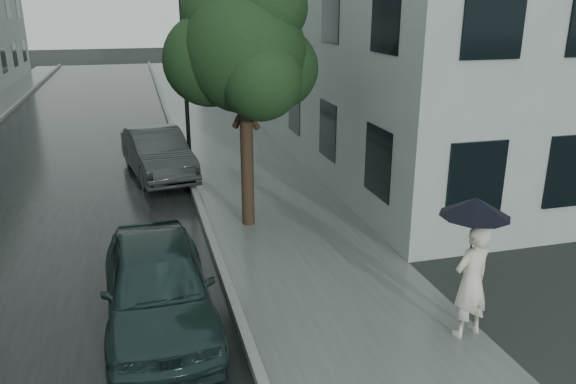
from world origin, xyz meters
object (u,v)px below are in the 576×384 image
object	(u,v)px
lamp_post	(179,67)
car_near	(158,285)
street_tree	(243,50)
car_far	(158,153)
pedestrian	(471,281)

from	to	relation	value
lamp_post	car_near	bearing A→B (deg)	-106.90
lamp_post	street_tree	bearing A→B (deg)	-86.61
car_near	car_far	world-z (taller)	car_near
car_near	pedestrian	bearing A→B (deg)	-20.02
lamp_post	car_far	bearing A→B (deg)	-170.90
street_tree	car_near	xyz separation A→B (m)	(-2.18, -3.94, -3.19)
pedestrian	car_far	distance (m)	10.56
street_tree	car_far	xyz separation A→B (m)	(-1.79, 4.29, -3.19)
pedestrian	car_near	bearing A→B (deg)	-32.79
pedestrian	lamp_post	world-z (taller)	lamp_post
pedestrian	car_near	world-z (taller)	pedestrian
car_near	lamp_post	bearing A→B (deg)	80.56
lamp_post	car_near	distance (m)	8.90
street_tree	car_near	distance (m)	5.52
pedestrian	car_near	xyz separation A→B (m)	(-4.48, 1.50, -0.21)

